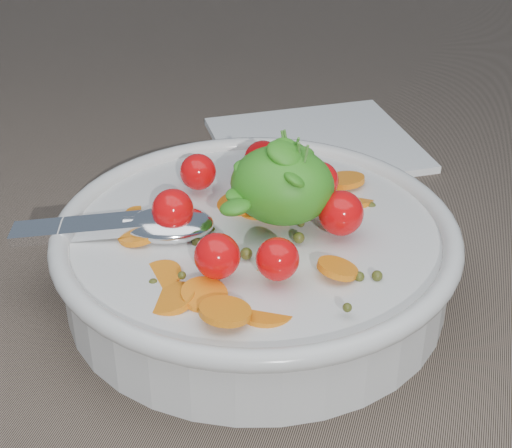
# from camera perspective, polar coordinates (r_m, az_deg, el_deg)

# --- Properties ---
(ground) EXTENTS (6.00, 6.00, 0.00)m
(ground) POSITION_cam_1_polar(r_m,az_deg,el_deg) (0.53, 0.12, -5.54)
(ground) COLOR #796756
(ground) RESTS_ON ground
(bowl) EXTENTS (0.29, 0.27, 0.11)m
(bowl) POSITION_cam_1_polar(r_m,az_deg,el_deg) (0.52, 0.01, -2.07)
(bowl) COLOR silver
(bowl) RESTS_ON ground
(napkin) EXTENTS (0.23, 0.22, 0.01)m
(napkin) POSITION_cam_1_polar(r_m,az_deg,el_deg) (0.73, 4.36, 5.81)
(napkin) COLOR white
(napkin) RESTS_ON ground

